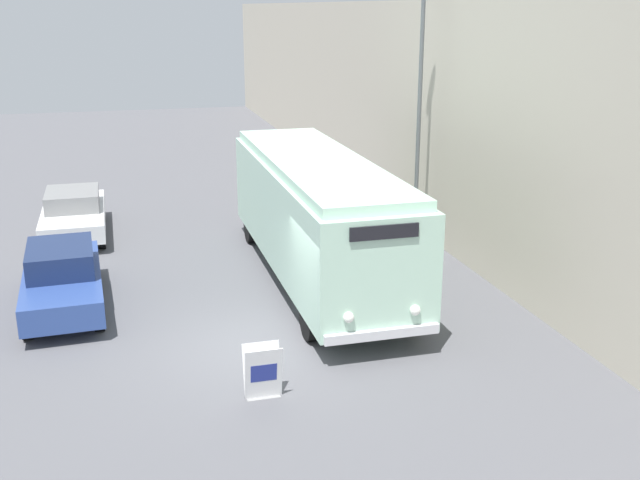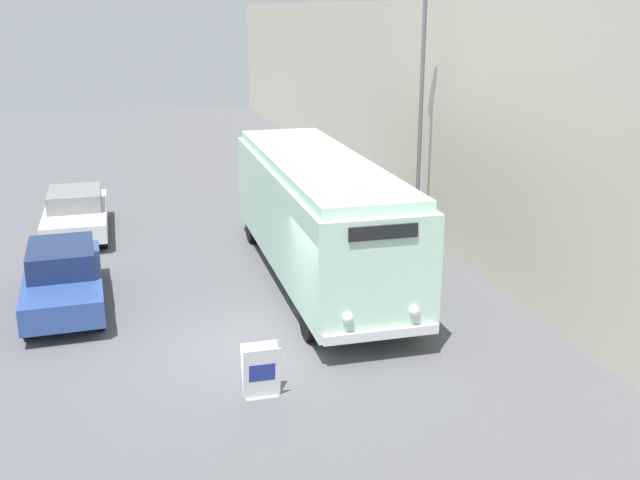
% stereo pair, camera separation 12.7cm
% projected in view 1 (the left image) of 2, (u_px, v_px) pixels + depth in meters
% --- Properties ---
extents(ground_plane, '(80.00, 80.00, 0.00)m').
position_uv_depth(ground_plane, '(256.00, 347.00, 15.87)').
color(ground_plane, '#56565B').
extents(building_wall_right, '(0.30, 60.00, 7.12)m').
position_uv_depth(building_wall_right, '(395.00, 109.00, 25.72)').
color(building_wall_right, beige).
rests_on(building_wall_right, ground_plane).
extents(vintage_bus, '(2.57, 10.23, 3.24)m').
position_uv_depth(vintage_bus, '(317.00, 212.00, 19.38)').
color(vintage_bus, black).
rests_on(vintage_bus, ground_plane).
extents(sign_board, '(0.69, 0.39, 1.03)m').
position_uv_depth(sign_board, '(263.00, 372.00, 13.72)').
color(sign_board, gray).
rests_on(sign_board, ground_plane).
extents(streetlamp, '(0.36, 0.36, 7.68)m').
position_uv_depth(streetlamp, '(420.00, 83.00, 21.24)').
color(streetlamp, '#595E60').
rests_on(streetlamp, ground_plane).
extents(parked_car_near, '(1.96, 4.71, 1.52)m').
position_uv_depth(parked_car_near, '(62.00, 278.00, 17.79)').
color(parked_car_near, black).
rests_on(parked_car_near, ground_plane).
extents(parked_car_mid, '(1.91, 4.70, 1.42)m').
position_uv_depth(parked_car_mid, '(74.00, 213.00, 23.51)').
color(parked_car_mid, black).
rests_on(parked_car_mid, ground_plane).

